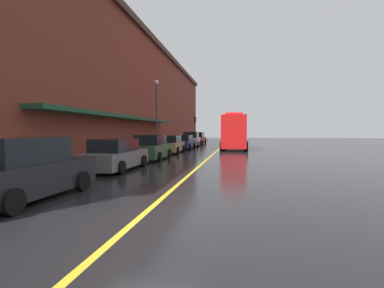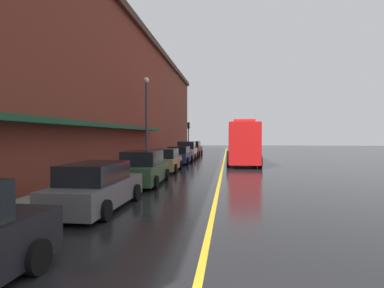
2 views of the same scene
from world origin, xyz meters
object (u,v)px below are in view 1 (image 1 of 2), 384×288
parked_car_2 (152,148)px  parked_car_5 (191,140)px  parked_car_3 (171,145)px  street_lamp_left (157,107)px  parked_car_0 (22,171)px  traffic_light_near (195,124)px  parking_meter_1 (168,140)px  parked_car_4 (184,142)px  fire_truck (234,133)px  parking_meter_0 (169,140)px  parked_car_6 (198,139)px  parked_car_1 (116,155)px

parked_car_2 → parked_car_5: parked_car_5 is taller
parked_car_3 → parked_car_5: size_ratio=1.05×
street_lamp_left → parked_car_0: bearing=-84.2°
parked_car_3 → traffic_light_near: traffic_light_near is taller
parking_meter_1 → parked_car_2: bearing=-81.8°
parked_car_4 → parked_car_5: (-0.01, 5.19, 0.15)m
parked_car_2 → fire_truck: 13.58m
parking_meter_1 → fire_truck: bearing=16.4°
fire_truck → parking_meter_0: 7.22m
parked_car_5 → parked_car_0: bearing=178.9°
fire_truck → parking_meter_0: size_ratio=7.09×
parked_car_0 → parked_car_4: (-0.08, 24.32, -0.10)m
fire_truck → traffic_light_near: bearing=-157.4°
parking_meter_0 → parked_car_2: bearing=-82.2°
parked_car_5 → parked_car_4: bearing=178.9°
parked_car_5 → fire_truck: bearing=-133.5°
parking_meter_0 → traffic_light_near: (0.06, 18.03, 2.10)m
parked_car_6 → parking_meter_1: parked_car_6 is taller
parked_car_2 → parking_meter_0: (-1.48, 10.85, 0.25)m
parked_car_0 → parked_car_2: 12.01m
parked_car_1 → parked_car_3: 11.70m
parked_car_0 → parking_meter_1: size_ratio=3.49×
parked_car_3 → parked_car_4: 6.21m
parked_car_2 → parked_car_4: bearing=-1.0°
parked_car_1 → traffic_light_near: (-1.34, 34.48, 2.40)m
parked_car_1 → parking_meter_1: size_ratio=3.61×
parked_car_2 → parking_meter_1: (-1.48, 10.29, 0.25)m
parked_car_4 → parking_meter_0: (-1.37, -1.46, 0.32)m
parked_car_4 → traffic_light_near: bearing=5.2°
parking_meter_1 → parked_car_3: bearing=-71.8°
parked_car_1 → fire_truck: 18.86m
parked_car_6 → fire_truck: 12.73m
parked_car_3 → parked_car_4: (-0.01, 6.21, -0.02)m
parked_car_2 → street_lamp_left: street_lamp_left is taller
traffic_light_near → fire_truck: bearing=-67.1°
parked_car_2 → traffic_light_near: size_ratio=1.13×
parked_car_0 → traffic_light_near: 40.98m
parked_car_2 → parked_car_3: size_ratio=1.05×
parked_car_4 → parking_meter_0: parked_car_4 is taller
parked_car_6 → parking_meter_1: bearing=175.2°
parked_car_0 → fire_truck: 25.02m
parked_car_6 → street_lamp_left: (-1.91, -15.41, 3.54)m
fire_truck → parking_meter_0: bearing=-78.1°
fire_truck → parking_meter_1: fire_truck is taller
parking_meter_1 → street_lamp_left: 3.94m
parked_car_6 → parking_meter_0: bearing=174.9°
parked_car_3 → fire_truck: size_ratio=0.49×
parking_meter_0 → street_lamp_left: 4.25m
parking_meter_1 → street_lamp_left: (-0.60, -2.00, 3.34)m
parked_car_3 → traffic_light_near: size_ratio=1.08×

